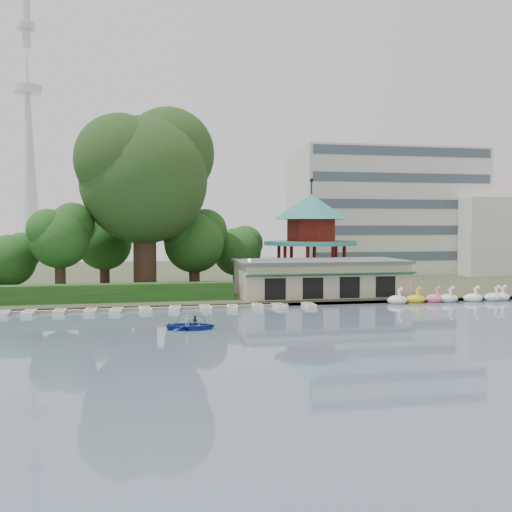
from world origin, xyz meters
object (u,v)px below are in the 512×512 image
object	(u,v)px
boathouse	(320,277)
dock	(114,309)
pavilion	(311,230)
big_tree	(146,171)
rowboat_with_passengers	(191,322)

from	to	relation	value
boathouse	dock	bearing A→B (deg)	-167.76
dock	boathouse	bearing A→B (deg)	12.24
dock	pavilion	bearing A→B (deg)	31.66
pavilion	boathouse	bearing A→B (deg)	-101.28
dock	big_tree	world-z (taller)	big_tree
boathouse	big_tree	xyz separation A→B (m)	(-18.80, 6.26, 11.95)
pavilion	rowboat_with_passengers	distance (m)	32.37
boathouse	pavilion	size ratio (longest dim) A/B	1.38
boathouse	big_tree	size ratio (longest dim) A/B	0.86
dock	pavilion	world-z (taller)	pavilion
pavilion	rowboat_with_passengers	size ratio (longest dim) A/B	2.31
rowboat_with_passengers	pavilion	bearing A→B (deg)	56.25
boathouse	big_tree	bearing A→B (deg)	161.59
boathouse	big_tree	world-z (taller)	big_tree
boathouse	pavilion	distance (m)	11.43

